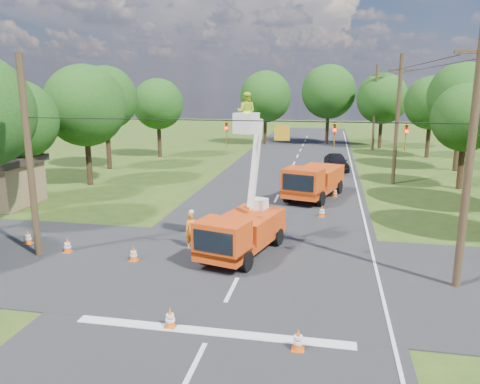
% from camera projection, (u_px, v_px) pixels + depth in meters
% --- Properties ---
extents(ground, '(140.00, 140.00, 0.00)m').
position_uv_depth(ground, '(284.00, 184.00, 37.00)').
color(ground, '#2D4815').
rests_on(ground, ground).
extents(road_main, '(12.00, 100.00, 0.06)m').
position_uv_depth(road_main, '(284.00, 184.00, 37.00)').
color(road_main, black).
rests_on(road_main, ground).
extents(road_cross, '(56.00, 10.00, 0.07)m').
position_uv_depth(road_cross, '(242.00, 271.00, 19.77)').
color(road_cross, black).
rests_on(road_cross, ground).
extents(stop_bar, '(9.00, 0.45, 0.02)m').
position_uv_depth(stop_bar, '(211.00, 333.00, 14.79)').
color(stop_bar, silver).
rests_on(stop_bar, ground).
extents(edge_line, '(0.12, 90.00, 0.02)m').
position_uv_depth(edge_line, '(356.00, 187.00, 35.96)').
color(edge_line, silver).
rests_on(edge_line, ground).
extents(bucket_truck, '(3.49, 6.04, 7.37)m').
position_uv_depth(bucket_truck, '(242.00, 223.00, 21.22)').
color(bucket_truck, red).
rests_on(bucket_truck, ground).
extents(second_truck, '(4.15, 6.93, 2.44)m').
position_uv_depth(second_truck, '(313.00, 181.00, 32.01)').
color(second_truck, red).
rests_on(second_truck, ground).
extents(ground_worker, '(0.76, 0.66, 1.76)m').
position_uv_depth(ground_worker, '(192.00, 230.00, 22.35)').
color(ground_worker, '#FF9C15').
rests_on(ground_worker, ground).
extents(distant_car, '(2.58, 4.83, 1.57)m').
position_uv_depth(distant_car, '(336.00, 162.00, 42.99)').
color(distant_car, black).
rests_on(distant_car, ground).
extents(traffic_cone_0, '(0.38, 0.38, 0.71)m').
position_uv_depth(traffic_cone_0, '(170.00, 318.00, 15.03)').
color(traffic_cone_0, '#E9560C').
rests_on(traffic_cone_0, ground).
extents(traffic_cone_1, '(0.38, 0.38, 0.71)m').
position_uv_depth(traffic_cone_1, '(298.00, 340.00, 13.74)').
color(traffic_cone_1, '#E9560C').
rests_on(traffic_cone_1, ground).
extents(traffic_cone_2, '(0.38, 0.38, 0.71)m').
position_uv_depth(traffic_cone_2, '(322.00, 211.00, 27.71)').
color(traffic_cone_2, '#E9560C').
rests_on(traffic_cone_2, ground).
extents(traffic_cone_3, '(0.38, 0.38, 0.71)m').
position_uv_depth(traffic_cone_3, '(134.00, 254.00, 20.75)').
color(traffic_cone_3, '#E9560C').
rests_on(traffic_cone_3, ground).
extents(traffic_cone_4, '(0.38, 0.38, 0.71)m').
position_uv_depth(traffic_cone_4, '(68.00, 245.00, 21.81)').
color(traffic_cone_4, '#E9560C').
rests_on(traffic_cone_4, ground).
extents(traffic_cone_5, '(0.38, 0.38, 0.71)m').
position_uv_depth(traffic_cone_5, '(28.00, 237.00, 22.97)').
color(traffic_cone_5, '#E9560C').
rests_on(traffic_cone_5, ground).
extents(traffic_cone_6, '(0.38, 0.38, 0.71)m').
position_uv_depth(traffic_cone_6, '(335.00, 192.00, 32.69)').
color(traffic_cone_6, '#E9560C').
rests_on(traffic_cone_6, ground).
extents(pole_right_near, '(1.80, 0.30, 10.00)m').
position_uv_depth(pole_right_near, '(470.00, 157.00, 17.06)').
color(pole_right_near, '#4C3823').
rests_on(pole_right_near, ground).
extents(pole_right_mid, '(1.80, 0.30, 10.00)m').
position_uv_depth(pole_right_mid, '(397.00, 119.00, 36.20)').
color(pole_right_mid, '#4C3823').
rests_on(pole_right_mid, ground).
extents(pole_right_far, '(1.80, 0.30, 10.00)m').
position_uv_depth(pole_right_far, '(375.00, 107.00, 55.34)').
color(pole_right_far, '#4C3823').
rests_on(pole_right_far, ground).
extents(pole_left, '(0.30, 0.30, 9.00)m').
position_uv_depth(pole_left, '(29.00, 159.00, 20.52)').
color(pole_left, '#4C3823').
rests_on(pole_left, ground).
extents(signal_span, '(18.00, 0.29, 1.07)m').
position_uv_depth(signal_span, '(298.00, 132.00, 18.04)').
color(signal_span, black).
rests_on(signal_span, ground).
extents(tree_left_c, '(5.20, 5.20, 8.06)m').
position_uv_depth(tree_left_c, '(17.00, 120.00, 30.22)').
color(tree_left_c, '#382616').
rests_on(tree_left_c, ground).
extents(tree_left_d, '(6.20, 6.20, 9.24)m').
position_uv_depth(tree_left_d, '(85.00, 106.00, 35.53)').
color(tree_left_d, '#382616').
rests_on(tree_left_d, ground).
extents(tree_left_e, '(5.80, 5.80, 9.41)m').
position_uv_depth(tree_left_e, '(105.00, 98.00, 42.48)').
color(tree_left_e, '#382616').
rests_on(tree_left_e, ground).
extents(tree_left_f, '(5.40, 5.40, 8.40)m').
position_uv_depth(tree_left_f, '(158.00, 104.00, 49.95)').
color(tree_left_f, '#382616').
rests_on(tree_left_f, ground).
extents(tree_right_c, '(5.00, 5.00, 7.83)m').
position_uv_depth(tree_right_c, '(466.00, 118.00, 34.33)').
color(tree_right_c, '#382616').
rests_on(tree_right_c, ground).
extents(tree_right_d, '(6.00, 6.00, 9.70)m').
position_uv_depth(tree_right_d, '(462.00, 96.00, 41.38)').
color(tree_right_d, '#382616').
rests_on(tree_right_d, ground).
extents(tree_right_e, '(5.60, 5.60, 8.63)m').
position_uv_depth(tree_right_e, '(431.00, 103.00, 49.42)').
color(tree_right_e, '#382616').
rests_on(tree_right_e, ground).
extents(tree_far_a, '(6.60, 6.60, 9.50)m').
position_uv_depth(tree_far_a, '(266.00, 97.00, 60.47)').
color(tree_far_a, '#382616').
rests_on(tree_far_a, ground).
extents(tree_far_b, '(7.00, 7.00, 10.32)m').
position_uv_depth(tree_far_b, '(329.00, 92.00, 60.76)').
color(tree_far_b, '#382616').
rests_on(tree_far_b, ground).
extents(tree_far_c, '(6.20, 6.20, 9.18)m').
position_uv_depth(tree_far_c, '(382.00, 99.00, 56.86)').
color(tree_far_c, '#382616').
rests_on(tree_far_c, ground).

